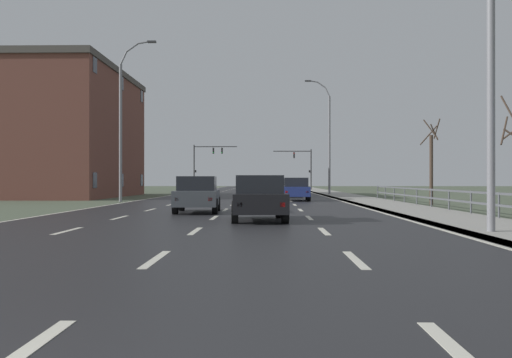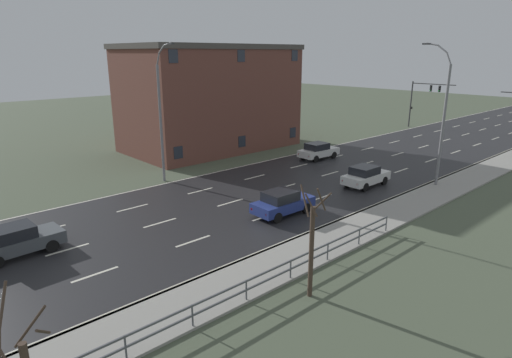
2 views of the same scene
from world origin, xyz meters
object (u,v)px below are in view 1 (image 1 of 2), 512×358
street_lamp_midground (328,139)px  car_mid_centre (291,187)px  brick_building (62,133)px  traffic_signal_right (304,163)px  car_distant (258,198)px  car_near_right (296,189)px  traffic_signal_left (205,159)px  street_lamp_left_bank (123,123)px  car_far_right (197,194)px  car_far_left (200,187)px  street_lamp_foreground (486,15)px

street_lamp_midground → car_mid_centre: bearing=-131.8°
street_lamp_midground → brick_building: brick_building is taller
traffic_signal_right → car_distant: 57.20m
car_near_right → brick_building: bearing=157.0°
car_distant → street_lamp_midground: bearing=76.3°
traffic_signal_left → car_near_right: traffic_signal_left is taller
street_lamp_left_bank → brick_building: brick_building is taller
car_near_right → car_far_right: 14.73m
street_lamp_midground → car_distant: street_lamp_midground is taller
car_near_right → car_distant: 18.78m
car_near_right → car_distant: (-2.25, -18.65, 0.00)m
traffic_signal_left → car_far_left: traffic_signal_left is taller
car_far_right → traffic_signal_right: bearing=78.7°
traffic_signal_right → traffic_signal_left: bearing=-175.0°
car_far_left → brick_building: brick_building is taller
traffic_signal_right → brick_building: size_ratio=0.32×
car_near_right → car_distant: same height
car_near_right → car_distant: size_ratio=0.99×
car_far_right → street_lamp_left_bank: bearing=115.0°
car_far_left → car_far_right: 27.21m
street_lamp_foreground → car_far_left: (-11.64, 36.80, -4.77)m
street_lamp_left_bank → car_mid_centre: 16.21m
street_lamp_midground → car_distant: (-5.80, -31.65, -4.37)m
street_lamp_foreground → car_mid_centre: size_ratio=2.76×
car_mid_centre → street_lamp_midground: bearing=48.5°
street_lamp_foreground → car_far_left: street_lamp_foreground is taller
brick_building → car_distant: bearing=-58.2°
car_mid_centre → car_distant: (-2.27, -27.70, 0.00)m
traffic_signal_right → car_near_right: size_ratio=1.35×
street_lamp_foreground → street_lamp_midground: street_lamp_foreground is taller
car_near_right → brick_building: size_ratio=0.24×
street_lamp_foreground → street_lamp_left_bank: 26.58m
traffic_signal_right → traffic_signal_left: traffic_signal_left is taller
traffic_signal_left → street_lamp_left_bank: bearing=-91.5°
car_far_right → car_near_right: bearing=67.7°
car_far_left → brick_building: 12.82m
street_lamp_midground → car_far_right: 28.53m
brick_building → street_lamp_left_bank: bearing=-52.9°
street_lamp_foreground → traffic_signal_right: street_lamp_foreground is taller
car_distant → street_lamp_left_bank: bearing=114.9°
street_lamp_foreground → car_far_right: (-8.52, 9.76, -4.77)m
traffic_signal_right → car_near_right: 38.46m
car_mid_centre → car_far_right: same height
car_near_right → car_far_left: 15.43m
street_lamp_midground → street_lamp_foreground: bearing=-90.0°
car_mid_centre → brick_building: size_ratio=0.24×
traffic_signal_right → car_far_left: traffic_signal_right is taller
brick_building → car_mid_centre: bearing=0.9°
traffic_signal_right → traffic_signal_left: (-13.34, -1.18, 0.55)m
traffic_signal_right → car_far_right: (-7.95, -52.11, -2.92)m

